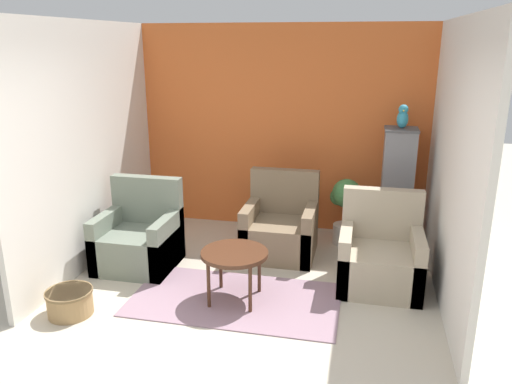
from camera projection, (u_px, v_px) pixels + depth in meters
name	position (u px, v px, depth m)	size (l,w,h in m)	color
ground_plane	(216.00, 354.00, 4.12)	(20.00, 20.00, 0.00)	beige
wall_back_accent	(282.00, 129.00, 6.64)	(3.92, 0.06, 2.71)	orange
wall_left	(88.00, 146.00, 5.57)	(0.06, 3.09, 2.71)	silver
wall_right	(453.00, 164.00, 4.77)	(0.06, 3.09, 2.71)	silver
area_rug	(235.00, 299.00, 4.99)	(2.07, 1.11, 0.01)	gray
coffee_table	(234.00, 257.00, 4.85)	(0.66, 0.66, 0.52)	#472819
armchair_left	(139.00, 240.00, 5.68)	(0.84, 0.78, 0.99)	slate
armchair_right	(380.00, 258.00, 5.20)	(0.84, 0.78, 0.99)	tan
armchair_middle	(280.00, 229.00, 5.99)	(0.84, 0.78, 0.99)	#7A664C
birdcage	(396.00, 191.00, 6.07)	(0.46, 0.46, 1.50)	#555559
parrot	(403.00, 117.00, 5.81)	(0.13, 0.24, 0.28)	teal
potted_plant	(346.00, 205.00, 6.24)	(0.40, 0.36, 0.85)	beige
wicker_basket	(70.00, 301.00, 4.70)	(0.44, 0.44, 0.25)	#A37F51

